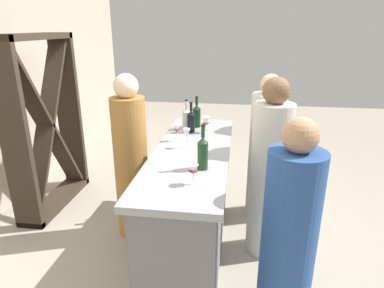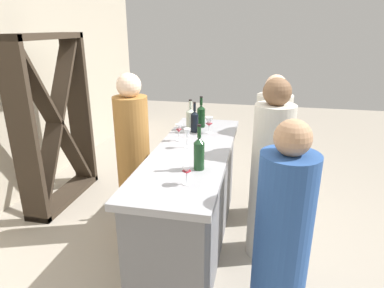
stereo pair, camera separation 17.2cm
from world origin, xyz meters
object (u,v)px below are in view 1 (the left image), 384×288
(wine_glass_near_left, at_px, (193,170))
(wine_glass_far_left, at_px, (177,130))
(wine_rack, at_px, (46,125))
(wine_bottle_second_left_near_black, at_px, (191,121))
(wine_bottle_leftmost_olive_green, at_px, (203,152))
(wine_glass_near_right, at_px, (187,134))
(person_center_guest, at_px, (269,176))
(wine_bottle_second_right_dark_green, at_px, (197,115))
(person_left_guest, at_px, (289,236))
(person_right_guest, at_px, (265,154))
(person_server_behind, at_px, (131,163))
(wine_bottle_center_clear_pale, at_px, (186,118))
(wine_glass_near_center, at_px, (206,122))

(wine_glass_near_left, distance_m, wine_glass_far_left, 0.87)
(wine_rack, bearing_deg, wine_bottle_second_left_near_black, -93.80)
(wine_bottle_leftmost_olive_green, relative_size, wine_glass_near_left, 2.41)
(wine_glass_near_right, height_order, person_center_guest, person_center_guest)
(wine_bottle_second_right_dark_green, distance_m, person_left_guest, 1.62)
(wine_bottle_second_left_near_black, relative_size, person_right_guest, 0.20)
(person_server_behind, bearing_deg, wine_glass_near_left, -33.54)
(wine_bottle_center_clear_pale, bearing_deg, person_server_behind, 131.28)
(wine_rack, height_order, wine_bottle_second_left_near_black, wine_rack)
(wine_bottle_center_clear_pale, distance_m, wine_glass_near_center, 0.22)
(person_left_guest, bearing_deg, wine_bottle_center_clear_pale, -71.27)
(wine_bottle_second_right_dark_green, height_order, wine_glass_far_left, wine_bottle_second_right_dark_green)
(wine_rack, xyz_separation_m, wine_bottle_leftmost_olive_green, (-0.96, -1.78, 0.15))
(person_center_guest, height_order, person_right_guest, person_center_guest)
(wine_bottle_second_right_dark_green, bearing_deg, wine_rack, 92.90)
(person_center_guest, bearing_deg, wine_glass_near_center, -19.79)
(wine_bottle_leftmost_olive_green, distance_m, person_right_guest, 1.24)
(wine_glass_near_right, distance_m, wine_glass_far_left, 0.19)
(wine_glass_near_right, bearing_deg, person_center_guest, -88.97)
(wine_rack, distance_m, person_server_behind, 1.16)
(wine_bottle_second_right_dark_green, bearing_deg, wine_glass_near_right, 179.62)
(wine_glass_near_left, xyz_separation_m, person_right_guest, (1.31, -0.56, -0.36))
(wine_glass_far_left, xyz_separation_m, person_left_guest, (-0.91, -0.88, -0.39))
(person_right_guest, bearing_deg, person_server_behind, 5.54)
(wine_rack, distance_m, wine_bottle_second_right_dark_green, 1.61)
(wine_glass_near_center, bearing_deg, person_center_guest, -125.79)
(wine_bottle_leftmost_olive_green, relative_size, wine_glass_near_center, 2.10)
(wine_bottle_leftmost_olive_green, relative_size, person_right_guest, 0.22)
(wine_bottle_second_right_dark_green, xyz_separation_m, wine_glass_near_left, (-1.30, -0.14, -0.02))
(wine_glass_near_left, bearing_deg, wine_glass_near_right, 12.43)
(wine_bottle_center_clear_pale, xyz_separation_m, wine_glass_near_left, (-1.19, -0.23, -0.02))
(wine_bottle_second_left_near_black, relative_size, wine_glass_far_left, 1.92)
(wine_glass_near_center, relative_size, person_right_guest, 0.11)
(wine_bottle_leftmost_olive_green, height_order, wine_glass_near_right, wine_bottle_leftmost_olive_green)
(wine_glass_near_center, distance_m, person_server_behind, 0.80)
(wine_rack, xyz_separation_m, wine_glass_far_left, (-0.38, -1.49, 0.13))
(wine_bottle_second_left_near_black, height_order, wine_glass_near_left, wine_bottle_second_left_near_black)
(wine_bottle_second_left_near_black, distance_m, wine_glass_near_center, 0.14)
(wine_glass_near_center, height_order, person_server_behind, person_server_behind)
(wine_bottle_second_right_dark_green, relative_size, person_center_guest, 0.20)
(wine_rack, relative_size, person_server_behind, 1.20)
(wine_glass_near_center, xyz_separation_m, person_left_guest, (-1.18, -0.65, -0.39))
(wine_rack, xyz_separation_m, person_server_behind, (-0.42, -1.06, -0.20))
(wine_bottle_leftmost_olive_green, bearing_deg, person_right_guest, -26.62)
(person_server_behind, bearing_deg, wine_bottle_second_left_near_black, 47.47)
(wine_glass_near_left, bearing_deg, person_center_guest, -38.64)
(wine_bottle_second_right_dark_green, relative_size, wine_glass_far_left, 2.04)
(wine_bottle_second_right_dark_green, distance_m, person_right_guest, 0.80)
(wine_bottle_center_clear_pale, distance_m, wine_glass_near_left, 1.21)
(wine_glass_near_left, height_order, wine_glass_far_left, wine_glass_far_left)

